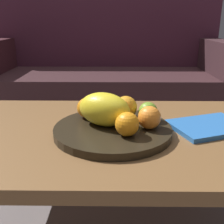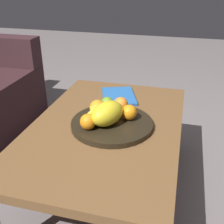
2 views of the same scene
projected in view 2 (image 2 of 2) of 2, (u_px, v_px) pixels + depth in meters
The scene contains 11 objects.
ground_plane at pixel (107, 188), 1.51m from camera, with size 8.00×8.00×0.00m, color slate.
coffee_table at pixel (106, 132), 1.35m from camera, with size 1.08×0.70×0.40m.
fruit_bowl at pixel (112, 124), 1.31m from camera, with size 0.38×0.38×0.03m, color black.
melon_large_front at pixel (107, 113), 1.26m from camera, with size 0.18×0.11×0.11m, color yellow.
orange_front at pixel (98, 108), 1.34m from camera, with size 0.08×0.08×0.08m, color orange.
orange_left at pixel (129, 112), 1.31m from camera, with size 0.07×0.07×0.07m, color orange.
orange_right at pixel (88, 122), 1.23m from camera, with size 0.07×0.07×0.07m, color orange.
orange_back at pixel (121, 104), 1.38m from camera, with size 0.07×0.07×0.07m, color orange.
apple_front at pixel (107, 103), 1.40m from camera, with size 0.07×0.07×0.07m, color olive.
banana_bunch at pixel (94, 114), 1.31m from camera, with size 0.16×0.13×0.06m.
magazine at pixel (119, 96), 1.61m from camera, with size 0.25×0.18×0.02m, color #2A68B6.
Camera 2 is at (-1.11, -0.32, 1.05)m, focal length 44.67 mm.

